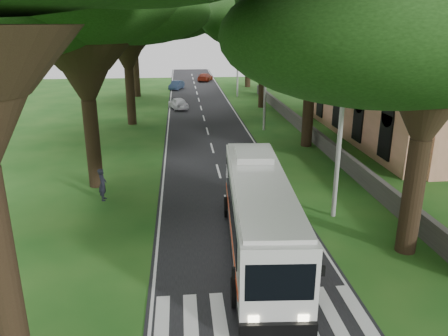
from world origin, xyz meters
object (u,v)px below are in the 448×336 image
Objects in this scene: pole_far at (238,67)px; pole_near at (339,141)px; distant_car_b at (177,85)px; church at (415,83)px; pole_mid at (265,87)px; distant_car_a at (178,103)px; distant_car_c at (205,77)px; pedestrian at (103,184)px; coach_bus at (259,212)px.

pole_near is at bearing -90.00° from pole_far.
pole_far is at bearing -25.71° from distant_car_b.
church is 3.00× the size of pole_near.
pole_mid is 14.73m from distant_car_a.
pedestrian is at bearing 98.36° from distant_car_c.
pole_mid reaches higher than coach_bus.
distant_car_b is (-8.50, 28.16, -3.49)m from pole_mid.
church is at bearing -19.81° from pole_mid.
church is at bearing 128.41° from distant_car_c.
coach_bus is 35.22m from distant_car_a.
church is 26.53m from distant_car_a.
coach_bus is at bearing -130.80° from pedestrian.
distant_car_b is (-0.22, 16.47, -0.04)m from distant_car_a.
pole_far is 18.65m from distant_car_c.
distant_car_c is at bearing 100.84° from pole_far.
pole_mid is 0.66× the size of coach_bus.
pole_far is 0.66× the size of coach_bus.
pole_mid is at bearing 90.00° from pole_near.
distant_car_b is (-8.50, 48.16, -3.49)m from pole_near.
church is at bearing -64.45° from pedestrian.
distant_car_b is at bearing 106.80° from pole_mid.
church reaches higher than distant_car_a.
church is at bearing -39.28° from distant_car_b.
pole_mid reaches higher than distant_car_c.
pole_mid is 1.95× the size of distant_car_a.
distant_car_a is at bearing 141.97° from church.
pole_near is at bearing -61.88° from distant_car_b.
coach_bus reaches higher than distant_car_a.
pole_far is (0.00, 20.00, 0.00)m from pole_mid.
pole_near reaches higher than pedestrian.
pole_near is 58.20m from distant_car_c.
pole_near and pole_mid have the same top height.
distant_car_a is 1.02× the size of distant_car_b.
coach_bus is at bearing -67.67° from distant_car_b.
distant_car_c is at bearing 93.40° from pole_near.
distant_car_c is (5.06, 9.84, 0.03)m from distant_car_b.
distant_car_c is (-3.44, 58.00, -3.46)m from pole_near.
pole_near is at bearing 111.38° from distant_car_c.
pole_far reaches higher than coach_bus.
pole_mid is at bearing 160.19° from church.
church reaches higher than pole_near.
pole_near is 1.68× the size of distant_car_c.
pole_far is 43.64m from coach_bus.
distant_car_b is 11.06m from distant_car_c.
distant_car_a reaches higher than distant_car_b.
church is 25.61m from coach_bus.
pole_mid is 29.62m from distant_car_b.
pole_near is (-12.36, -15.55, -0.73)m from church.
pole_mid is 23.90m from coach_bus.
distant_car_c is 55.22m from pedestrian.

